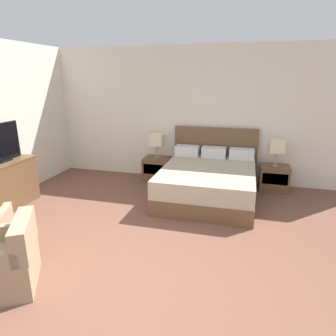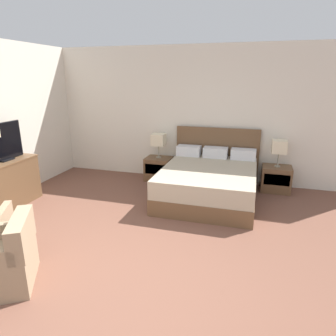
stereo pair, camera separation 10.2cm
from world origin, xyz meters
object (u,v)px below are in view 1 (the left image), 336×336
(table_lamp_right, at_px, (277,146))
(dresser, at_px, (4,185))
(armchair_companion, at_px, (4,263))
(tv, at_px, (0,143))
(bed, at_px, (208,181))
(nightstand_left, at_px, (157,169))
(table_lamp_left, at_px, (157,140))
(nightstand_right, at_px, (274,178))

(table_lamp_right, distance_m, dresser, 4.95)
(armchair_companion, bearing_deg, tv, 131.06)
(bed, relative_size, nightstand_left, 3.69)
(bed, xyz_separation_m, table_lamp_right, (1.20, 0.71, 0.56))
(bed, distance_m, table_lamp_right, 1.51)
(table_lamp_right, relative_size, dresser, 0.46)
(table_lamp_left, distance_m, table_lamp_right, 2.41)
(table_lamp_left, xyz_separation_m, armchair_companion, (-0.53, -3.76, -0.60))
(bed, xyz_separation_m, tv, (-3.26, -1.29, 0.79))
(table_lamp_left, distance_m, tv, 2.88)
(bed, height_order, dresser, bed)
(tv, bearing_deg, table_lamp_left, 44.26)
(bed, distance_m, nightstand_left, 1.40)
(nightstand_right, relative_size, table_lamp_left, 1.07)
(nightstand_right, bearing_deg, table_lamp_left, 179.97)
(bed, xyz_separation_m, dresser, (-3.27, -1.35, 0.09))
(armchair_companion, bearing_deg, table_lamp_right, 52.03)
(nightstand_right, height_order, armchair_companion, armchair_companion)
(table_lamp_left, xyz_separation_m, tv, (-2.06, -2.01, 0.23))
(tv, xyz_separation_m, armchair_companion, (1.53, -1.76, -0.83))
(nightstand_right, relative_size, tv, 0.70)
(bed, bearing_deg, dresser, -157.51)
(dresser, height_order, armchair_companion, dresser)
(bed, xyz_separation_m, armchair_companion, (-1.73, -3.05, -0.04))
(bed, xyz_separation_m, table_lamp_left, (-1.20, 0.71, 0.56))
(table_lamp_right, xyz_separation_m, tv, (-4.47, -2.01, 0.23))
(table_lamp_right, height_order, tv, tv)
(bed, bearing_deg, nightstand_right, 30.59)
(table_lamp_left, bearing_deg, nightstand_right, -0.03)
(dresser, bearing_deg, nightstand_left, 45.03)
(tv, height_order, armchair_companion, tv)
(nightstand_left, xyz_separation_m, nightstand_right, (2.41, 0.00, 0.00))
(table_lamp_left, relative_size, armchair_companion, 0.55)
(nightstand_right, relative_size, dresser, 0.49)
(armchair_companion, bearing_deg, nightstand_right, 52.02)
(table_lamp_right, relative_size, tv, 0.65)
(bed, bearing_deg, nightstand_left, 149.41)
(nightstand_right, distance_m, table_lamp_left, 2.49)
(table_lamp_left, bearing_deg, tv, -135.74)
(tv, bearing_deg, nightstand_right, 24.18)
(nightstand_right, bearing_deg, nightstand_left, 180.00)
(bed, height_order, table_lamp_left, bed)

